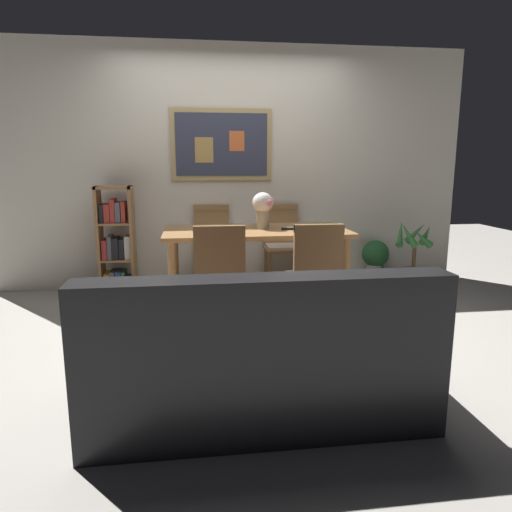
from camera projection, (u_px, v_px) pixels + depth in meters
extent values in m
plane|color=#B7B2A8|center=(248.00, 326.00, 3.96)|extent=(12.00, 12.00, 0.00)
cube|color=silver|center=(232.00, 168.00, 5.14)|extent=(5.20, 0.10, 2.60)
cube|color=tan|center=(222.00, 145.00, 5.01)|extent=(1.08, 0.02, 0.76)
cube|color=#33384C|center=(222.00, 145.00, 5.00)|extent=(0.98, 0.01, 0.66)
cube|color=tan|center=(204.00, 150.00, 4.98)|extent=(0.19, 0.00, 0.26)
cube|color=#D86633|center=(237.00, 141.00, 5.01)|extent=(0.16, 0.00, 0.21)
cube|color=#9E7042|center=(256.00, 231.00, 4.32)|extent=(1.68, 0.86, 0.04)
cylinder|color=#9E7042|center=(173.00, 283.00, 3.95)|extent=(0.07, 0.07, 0.72)
cylinder|color=#9E7042|center=(346.00, 277.00, 4.16)|extent=(0.07, 0.07, 0.72)
cylinder|color=#9E7042|center=(175.00, 266.00, 4.63)|extent=(0.07, 0.07, 0.72)
cylinder|color=#9E7042|center=(324.00, 261.00, 4.83)|extent=(0.07, 0.07, 0.72)
cube|color=#9E7042|center=(219.00, 282.00, 3.67)|extent=(0.40, 0.40, 0.03)
cube|color=beige|center=(219.00, 279.00, 3.67)|extent=(0.36, 0.36, 0.03)
cylinder|color=#9E7042|center=(198.00, 318.00, 3.53)|extent=(0.04, 0.04, 0.42)
cylinder|color=#9E7042|center=(243.00, 316.00, 3.57)|extent=(0.04, 0.04, 0.42)
cylinder|color=#9E7042|center=(197.00, 304.00, 3.86)|extent=(0.04, 0.04, 0.42)
cylinder|color=#9E7042|center=(238.00, 303.00, 3.90)|extent=(0.04, 0.04, 0.42)
cube|color=#9E7042|center=(220.00, 257.00, 3.45)|extent=(0.38, 0.04, 0.46)
cube|color=#9E7042|center=(219.00, 230.00, 3.41)|extent=(0.38, 0.05, 0.06)
cube|color=#9E7042|center=(284.00, 249.00, 5.10)|extent=(0.40, 0.40, 0.03)
cube|color=beige|center=(284.00, 246.00, 5.09)|extent=(0.36, 0.36, 0.03)
cylinder|color=#9E7042|center=(295.00, 265.00, 5.33)|extent=(0.04, 0.04, 0.42)
cylinder|color=#9E7042|center=(266.00, 266.00, 5.29)|extent=(0.04, 0.04, 0.42)
cylinder|color=#9E7042|center=(302.00, 272.00, 5.00)|extent=(0.04, 0.04, 0.42)
cylinder|color=#9E7042|center=(271.00, 273.00, 4.96)|extent=(0.04, 0.04, 0.42)
cube|color=#9E7042|center=(281.00, 225.00, 5.23)|extent=(0.38, 0.04, 0.46)
cube|color=#9E7042|center=(281.00, 207.00, 5.19)|extent=(0.38, 0.05, 0.06)
cube|color=#9E7042|center=(312.00, 280.00, 3.75)|extent=(0.40, 0.40, 0.03)
cube|color=beige|center=(312.00, 277.00, 3.74)|extent=(0.36, 0.36, 0.03)
cylinder|color=#9E7042|center=(295.00, 314.00, 3.60)|extent=(0.04, 0.04, 0.42)
cylinder|color=#9E7042|center=(338.00, 312.00, 3.65)|extent=(0.04, 0.04, 0.42)
cylinder|color=#9E7042|center=(286.00, 302.00, 3.93)|extent=(0.04, 0.04, 0.42)
cylinder|color=#9E7042|center=(326.00, 300.00, 3.98)|extent=(0.04, 0.04, 0.42)
cube|color=#9E7042|center=(318.00, 255.00, 3.53)|extent=(0.38, 0.04, 0.46)
cube|color=#9E7042|center=(319.00, 228.00, 3.49)|extent=(0.38, 0.05, 0.06)
cube|color=#9E7042|center=(213.00, 250.00, 5.02)|extent=(0.40, 0.40, 0.03)
cube|color=beige|center=(213.00, 248.00, 5.02)|extent=(0.36, 0.36, 0.03)
cylinder|color=#9E7042|center=(228.00, 267.00, 5.25)|extent=(0.04, 0.04, 0.42)
cylinder|color=#9E7042|center=(197.00, 268.00, 5.21)|extent=(0.04, 0.04, 0.42)
cylinder|color=#9E7042|center=(230.00, 274.00, 4.92)|extent=(0.04, 0.04, 0.42)
cylinder|color=#9E7042|center=(198.00, 275.00, 4.88)|extent=(0.04, 0.04, 0.42)
cube|color=#9E7042|center=(212.00, 226.00, 5.15)|extent=(0.38, 0.04, 0.46)
cube|color=#9E7042|center=(211.00, 207.00, 5.11)|extent=(0.38, 0.05, 0.06)
cube|color=black|center=(257.00, 375.00, 2.61)|extent=(1.80, 0.84, 0.40)
cube|color=black|center=(266.00, 322.00, 2.21)|extent=(1.80, 0.20, 0.44)
cube|color=black|center=(103.00, 329.00, 2.44)|extent=(0.18, 0.80, 0.22)
cube|color=black|center=(398.00, 315.00, 2.65)|extent=(0.18, 0.80, 0.22)
cube|color=#B78C33|center=(172.00, 328.00, 2.30)|extent=(0.32, 0.16, 0.33)
cube|color=maroon|center=(262.00, 324.00, 2.36)|extent=(0.32, 0.16, 0.33)
cube|color=#9E7042|center=(100.00, 242.00, 4.80)|extent=(0.03, 0.28, 1.13)
cube|color=#9E7042|center=(133.00, 241.00, 4.84)|extent=(0.03, 0.28, 1.13)
cube|color=#9E7042|center=(120.00, 293.00, 4.93)|extent=(0.36, 0.28, 0.03)
cube|color=#9E7042|center=(113.00, 187.00, 4.71)|extent=(0.36, 0.28, 0.03)
cube|color=#9E7042|center=(118.00, 259.00, 4.86)|extent=(0.30, 0.28, 0.02)
cube|color=#9E7042|center=(116.00, 223.00, 4.79)|extent=(0.30, 0.28, 0.02)
cube|color=gold|center=(108.00, 282.00, 4.89)|extent=(0.06, 0.22, 0.21)
cube|color=#595960|center=(114.00, 281.00, 4.90)|extent=(0.05, 0.22, 0.23)
cube|color=#2D4C8C|center=(120.00, 281.00, 4.91)|extent=(0.05, 0.22, 0.23)
cube|color=#337247|center=(125.00, 281.00, 4.91)|extent=(0.04, 0.22, 0.22)
cube|color=#2D4C8C|center=(130.00, 283.00, 4.93)|extent=(0.05, 0.22, 0.16)
cube|color=#B2332D|center=(106.00, 249.00, 4.82)|extent=(0.05, 0.22, 0.20)
cube|color=#595960|center=(111.00, 247.00, 4.83)|extent=(0.04, 0.22, 0.24)
cube|color=black|center=(116.00, 248.00, 4.83)|extent=(0.06, 0.22, 0.22)
cube|color=black|center=(123.00, 248.00, 4.84)|extent=(0.05, 0.22, 0.21)
cube|color=beige|center=(128.00, 247.00, 4.85)|extent=(0.06, 0.22, 0.23)
cube|color=black|center=(103.00, 213.00, 4.75)|extent=(0.04, 0.22, 0.19)
cube|color=#B2332D|center=(108.00, 213.00, 4.76)|extent=(0.06, 0.22, 0.19)
cube|color=#B2332D|center=(114.00, 211.00, 4.76)|extent=(0.05, 0.22, 0.24)
cube|color=#595960|center=(119.00, 212.00, 4.77)|extent=(0.05, 0.22, 0.20)
cube|color=#B2332D|center=(124.00, 212.00, 4.78)|extent=(0.04, 0.22, 0.21)
cylinder|color=#B2ADA3|center=(375.00, 274.00, 5.36)|extent=(0.20, 0.20, 0.22)
cylinder|color=#332319|center=(375.00, 265.00, 5.34)|extent=(0.18, 0.18, 0.02)
sphere|color=#235B2D|center=(376.00, 254.00, 5.32)|extent=(0.31, 0.31, 0.31)
cylinder|color=#235B2D|center=(382.00, 273.00, 5.25)|extent=(0.03, 0.03, 0.25)
cylinder|color=#235B2D|center=(381.00, 269.00, 5.44)|extent=(0.03, 0.03, 0.22)
cylinder|color=brown|center=(412.00, 281.00, 4.97)|extent=(0.24, 0.24, 0.26)
cylinder|color=#332319|center=(413.00, 270.00, 4.95)|extent=(0.22, 0.22, 0.02)
cylinder|color=brown|center=(414.00, 256.00, 4.92)|extent=(0.04, 0.04, 0.27)
cone|color=#387F3D|center=(426.00, 234.00, 4.87)|extent=(0.11, 0.25, 0.25)
cone|color=#387F3D|center=(416.00, 233.00, 4.97)|extent=(0.25, 0.18, 0.26)
cone|color=#387F3D|center=(400.00, 233.00, 4.92)|extent=(0.21, 0.31, 0.27)
cone|color=#387F3D|center=(408.00, 235.00, 4.81)|extent=(0.18, 0.26, 0.27)
cone|color=#387F3D|center=(423.00, 238.00, 4.77)|extent=(0.25, 0.13, 0.22)
cylinder|color=tan|center=(263.00, 219.00, 4.34)|extent=(0.12, 0.12, 0.17)
sphere|color=silver|center=(263.00, 203.00, 4.31)|extent=(0.19, 0.19, 0.19)
sphere|color=silver|center=(258.00, 204.00, 4.37)|extent=(0.08, 0.08, 0.08)
sphere|color=pink|center=(268.00, 203.00, 4.25)|extent=(0.07, 0.07, 0.07)
sphere|color=pink|center=(270.00, 201.00, 4.34)|extent=(0.08, 0.08, 0.08)
cube|color=black|center=(290.00, 229.00, 4.28)|extent=(0.16, 0.07, 0.02)
cube|color=gray|center=(290.00, 227.00, 4.28)|extent=(0.10, 0.05, 0.00)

